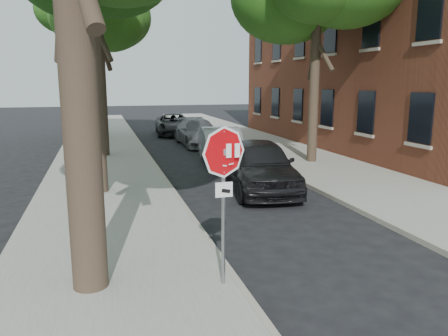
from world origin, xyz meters
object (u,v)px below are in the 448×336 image
(stop_sign, at_px, (224,175))
(tree_far, at_px, (90,15))
(car_c, at_px, (198,133))
(car_b, at_px, (222,146))
(apartment_building, at_px, (420,0))
(car_d, at_px, (174,124))
(car_a, at_px, (259,165))

(stop_sign, xyz_separation_m, tree_far, (-2.02, 21.14, 5.26))
(tree_far, distance_m, car_c, 9.49)
(car_b, bearing_deg, apartment_building, 20.07)
(car_d, bearing_deg, car_b, -83.49)
(car_a, bearing_deg, car_d, 98.44)
(car_a, distance_m, car_c, 10.42)
(stop_sign, bearing_deg, car_c, 78.90)
(car_a, relative_size, car_b, 1.06)
(tree_far, distance_m, car_b, 12.87)
(apartment_building, distance_m, car_b, 13.78)
(car_a, distance_m, car_d, 15.60)
(car_c, height_order, car_d, car_c)
(apartment_building, distance_m, car_d, 15.85)
(car_d, bearing_deg, stop_sign, -92.32)
(apartment_building, relative_size, car_c, 4.16)
(apartment_building, relative_size, car_d, 4.12)
(apartment_building, xyz_separation_m, tree_far, (-16.72, 7.11, -0.44))
(car_d, bearing_deg, car_a, -84.48)
(tree_far, bearing_deg, car_d, 8.80)
(apartment_building, bearing_deg, car_d, 146.49)
(tree_far, relative_size, car_a, 1.94)
(stop_sign, height_order, tree_far, tree_far)
(car_b, bearing_deg, car_d, 98.09)
(apartment_building, bearing_deg, car_a, -146.63)
(car_b, bearing_deg, car_c, 94.78)
(stop_sign, distance_m, car_c, 17.07)
(apartment_building, distance_m, car_a, 15.63)
(stop_sign, xyz_separation_m, car_c, (3.28, 16.70, -1.24))
(apartment_building, relative_size, car_b, 4.47)
(tree_far, bearing_deg, car_a, -71.46)
(apartment_building, distance_m, tree_far, 18.18)
(apartment_building, bearing_deg, stop_sign, -136.35)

